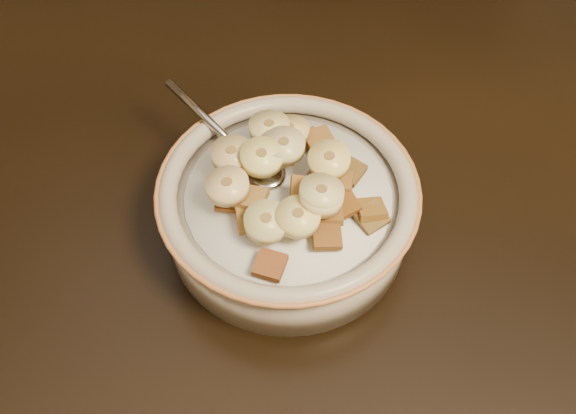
% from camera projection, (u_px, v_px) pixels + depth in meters
% --- Properties ---
extents(table, '(1.41, 0.92, 0.04)m').
position_uv_depth(table, '(266.00, 290.00, 0.50)').
color(table, black).
rests_on(table, floor).
extents(chair, '(0.52, 0.52, 1.01)m').
position_uv_depth(chair, '(355.00, 76.00, 0.98)').
color(chair, black).
rests_on(chair, floor).
extents(cereal_bowl, '(0.19, 0.19, 0.04)m').
position_uv_depth(cereal_bowl, '(288.00, 213.00, 0.50)').
color(cereal_bowl, '#ABA08F').
rests_on(cereal_bowl, table).
extents(milk, '(0.16, 0.16, 0.00)m').
position_uv_depth(milk, '(288.00, 195.00, 0.48)').
color(milk, silver).
rests_on(milk, cereal_bowl).
extents(spoon, '(0.06, 0.05, 0.01)m').
position_uv_depth(spoon, '(260.00, 170.00, 0.49)').
color(spoon, '#969696').
rests_on(spoon, cereal_bowl).
extents(cereal_square_0, '(0.02, 0.02, 0.01)m').
position_uv_depth(cereal_square_0, '(282.00, 153.00, 0.48)').
color(cereal_square_0, brown).
rests_on(cereal_square_0, milk).
extents(cereal_square_1, '(0.03, 0.03, 0.01)m').
position_uv_depth(cereal_square_1, '(254.00, 215.00, 0.45)').
color(cereal_square_1, brown).
rests_on(cereal_square_1, milk).
extents(cereal_square_2, '(0.03, 0.03, 0.01)m').
position_uv_depth(cereal_square_2, '(371.00, 209.00, 0.46)').
color(cereal_square_2, brown).
rests_on(cereal_square_2, milk).
extents(cereal_square_3, '(0.03, 0.03, 0.01)m').
position_uv_depth(cereal_square_3, '(343.00, 204.00, 0.46)').
color(cereal_square_3, brown).
rests_on(cereal_square_3, milk).
extents(cereal_square_4, '(0.03, 0.03, 0.01)m').
position_uv_depth(cereal_square_4, '(251.00, 219.00, 0.45)').
color(cereal_square_4, brown).
rests_on(cereal_square_4, milk).
extents(cereal_square_5, '(0.02, 0.02, 0.01)m').
position_uv_depth(cereal_square_5, '(339.00, 182.00, 0.47)').
color(cereal_square_5, olive).
rests_on(cereal_square_5, milk).
extents(cereal_square_6, '(0.03, 0.03, 0.01)m').
position_uv_depth(cereal_square_6, '(372.00, 218.00, 0.46)').
color(cereal_square_6, brown).
rests_on(cereal_square_6, milk).
extents(cereal_square_7, '(0.02, 0.02, 0.01)m').
position_uv_depth(cereal_square_7, '(324.00, 172.00, 0.47)').
color(cereal_square_7, brown).
rests_on(cereal_square_7, milk).
extents(cereal_square_8, '(0.02, 0.02, 0.01)m').
position_uv_depth(cereal_square_8, '(270.00, 265.00, 0.43)').
color(cereal_square_8, brown).
rests_on(cereal_square_8, milk).
extents(cereal_square_9, '(0.03, 0.03, 0.01)m').
position_uv_depth(cereal_square_9, '(333.00, 155.00, 0.49)').
color(cereal_square_9, brown).
rests_on(cereal_square_9, milk).
extents(cereal_square_10, '(0.02, 0.02, 0.01)m').
position_uv_depth(cereal_square_10, '(332.00, 181.00, 0.47)').
color(cereal_square_10, brown).
rests_on(cereal_square_10, milk).
extents(cereal_square_11, '(0.03, 0.03, 0.01)m').
position_uv_depth(cereal_square_11, '(319.00, 138.00, 0.50)').
color(cereal_square_11, olive).
rests_on(cereal_square_11, milk).
extents(cereal_square_12, '(0.03, 0.03, 0.01)m').
position_uv_depth(cereal_square_12, '(349.00, 171.00, 0.48)').
color(cereal_square_12, brown).
rests_on(cereal_square_12, milk).
extents(cereal_square_13, '(0.03, 0.03, 0.01)m').
position_uv_depth(cereal_square_13, '(315.00, 141.00, 0.50)').
color(cereal_square_13, brown).
rests_on(cereal_square_13, milk).
extents(cereal_square_14, '(0.03, 0.03, 0.01)m').
position_uv_depth(cereal_square_14, '(327.00, 236.00, 0.44)').
color(cereal_square_14, brown).
rests_on(cereal_square_14, milk).
extents(cereal_square_15, '(0.02, 0.02, 0.01)m').
position_uv_depth(cereal_square_15, '(252.00, 198.00, 0.45)').
color(cereal_square_15, olive).
rests_on(cereal_square_15, milk).
extents(cereal_square_16, '(0.02, 0.02, 0.01)m').
position_uv_depth(cereal_square_16, '(329.00, 213.00, 0.45)').
color(cereal_square_16, brown).
rests_on(cereal_square_16, milk).
extents(cereal_square_17, '(0.02, 0.02, 0.01)m').
position_uv_depth(cereal_square_17, '(229.00, 199.00, 0.46)').
color(cereal_square_17, brown).
rests_on(cereal_square_17, milk).
extents(cereal_square_18, '(0.02, 0.02, 0.01)m').
position_uv_depth(cereal_square_18, '(251.00, 161.00, 0.47)').
color(cereal_square_18, '#9A6426').
rests_on(cereal_square_18, milk).
extents(cereal_square_19, '(0.02, 0.02, 0.01)m').
position_uv_depth(cereal_square_19, '(304.00, 190.00, 0.46)').
color(cereal_square_19, brown).
rests_on(cereal_square_19, milk).
extents(banana_slice_0, '(0.04, 0.04, 0.01)m').
position_uv_depth(banana_slice_0, '(266.00, 222.00, 0.44)').
color(banana_slice_0, '#D1C370').
rests_on(banana_slice_0, milk).
extents(banana_slice_1, '(0.04, 0.04, 0.01)m').
position_uv_depth(banana_slice_1, '(329.00, 160.00, 0.46)').
color(banana_slice_1, '#FFDC79').
rests_on(banana_slice_1, milk).
extents(banana_slice_2, '(0.03, 0.03, 0.01)m').
position_uv_depth(banana_slice_2, '(227.00, 186.00, 0.45)').
color(banana_slice_2, '#DBBC74').
rests_on(banana_slice_2, milk).
extents(banana_slice_3, '(0.04, 0.04, 0.01)m').
position_uv_depth(banana_slice_3, '(278.00, 148.00, 0.47)').
color(banana_slice_3, '#FFEEA7').
rests_on(banana_slice_3, milk).
extents(banana_slice_4, '(0.04, 0.04, 0.01)m').
position_uv_depth(banana_slice_4, '(262.00, 157.00, 0.46)').
color(banana_slice_4, '#F8E177').
rests_on(banana_slice_4, milk).
extents(banana_slice_5, '(0.03, 0.04, 0.01)m').
position_uv_depth(banana_slice_5, '(321.00, 193.00, 0.44)').
color(banana_slice_5, '#D3CB83').
rests_on(banana_slice_5, milk).
extents(banana_slice_6, '(0.04, 0.04, 0.02)m').
position_uv_depth(banana_slice_6, '(289.00, 131.00, 0.49)').
color(banana_slice_6, '#EAC679').
rests_on(banana_slice_6, milk).
extents(banana_slice_7, '(0.04, 0.04, 0.01)m').
position_uv_depth(banana_slice_7, '(321.00, 197.00, 0.44)').
color(banana_slice_7, '#F7CF7D').
rests_on(banana_slice_7, milk).
extents(banana_slice_8, '(0.04, 0.04, 0.01)m').
position_uv_depth(banana_slice_8, '(269.00, 127.00, 0.48)').
color(banana_slice_8, '#F9ECA1').
rests_on(banana_slice_8, milk).
extents(banana_slice_9, '(0.04, 0.04, 0.01)m').
position_uv_depth(banana_slice_9, '(298.00, 217.00, 0.44)').
color(banana_slice_9, '#FEE69B').
rests_on(banana_slice_9, milk).
extents(banana_slice_10, '(0.04, 0.04, 0.01)m').
position_uv_depth(banana_slice_10, '(284.00, 146.00, 0.46)').
color(banana_slice_10, beige).
rests_on(banana_slice_10, milk).
extents(banana_slice_11, '(0.03, 0.03, 0.01)m').
position_uv_depth(banana_slice_11, '(232.00, 154.00, 0.47)').
color(banana_slice_11, '#D0BA80').
rests_on(banana_slice_11, milk).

